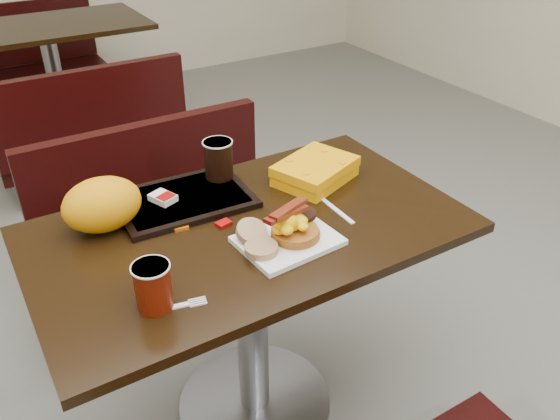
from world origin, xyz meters
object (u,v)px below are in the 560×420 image
pancake_stack (296,232)px  knife (336,210)px  bench_far_s (87,123)px  coffee_cup_near (153,287)px  tray (184,200)px  coffee_cup_far (218,159)px  platter (288,241)px  bench_near_n (169,225)px  table_far (57,84)px  paper_bag (102,204)px  hashbrown_sleeve_left (163,198)px  clamshell (315,171)px  fork (166,309)px  bench_far_n (34,58)px  table_near (252,325)px

pancake_stack → knife: 0.20m
bench_far_s → coffee_cup_near: bearing=-99.4°
tray → coffee_cup_far: bearing=24.4°
pancake_stack → platter: bearing=176.6°
bench_near_n → coffee_cup_far: (0.04, -0.43, 0.47)m
table_far → tray: size_ratio=3.08×
paper_bag → knife: bearing=-23.5°
hashbrown_sleeve_left → clamshell: clamshell is taller
fork → tray: bearing=74.0°
bench_far_n → tray: (-0.11, -3.09, 0.40)m
table_near → clamshell: (0.31, 0.12, 0.41)m
table_far → pancake_stack: (0.07, -2.73, 0.40)m
clamshell → paper_bag: bearing=152.8°
bench_near_n → hashbrown_sleeve_left: bearing=-109.1°
fork → pancake_stack: bearing=23.1°
tray → platter: bearing=-62.7°
knife → paper_bag: size_ratio=0.75×
bench_far_s → pancake_stack: pancake_stack is taller
pancake_stack → coffee_cup_near: size_ratio=1.14×
table_near → fork: size_ratio=8.16×
bench_near_n → clamshell: size_ratio=4.11×
bench_far_n → tray: 3.12m
coffee_cup_near → knife: 0.62m
bench_far_n → hashbrown_sleeve_left: 3.11m
platter → coffee_cup_near: bearing=-175.4°
tray → coffee_cup_far: coffee_cup_far is taller
bench_far_n → clamshell: 3.22m
table_near → paper_bag: (-0.34, 0.20, 0.45)m
fork → hashbrown_sleeve_left: size_ratio=2.00×
table_far → bench_far_s: size_ratio=1.20×
bench_far_s → paper_bag: size_ratio=4.61×
pancake_stack → hashbrown_sleeve_left: size_ratio=1.80×
table_near → tray: tray is taller
bench_far_s → pancake_stack: bearing=-88.0°
paper_bag → bench_near_n: bearing=55.6°
clamshell → tray: bearing=147.0°
bench_far_s → tray: tray is taller
bench_near_n → coffee_cup_far: bearing=-84.4°
platter → tray: size_ratio=0.65×
bench_near_n → tray: bearing=-102.3°
table_near → pancake_stack: bearing=-61.5°
table_near → hashbrown_sleeve_left: (-0.17, 0.22, 0.40)m
table_near → knife: 0.46m
table_far → clamshell: 2.53m
coffee_cup_far → clamshell: (0.26, -0.15, -0.05)m
pancake_stack → knife: pancake_stack is taller
bench_far_s → coffee_cup_near: coffee_cup_near is taller
fork → clamshell: bearing=39.5°
bench_far_s → fork: bearing=-98.9°
bench_near_n → coffee_cup_far: size_ratio=8.28×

